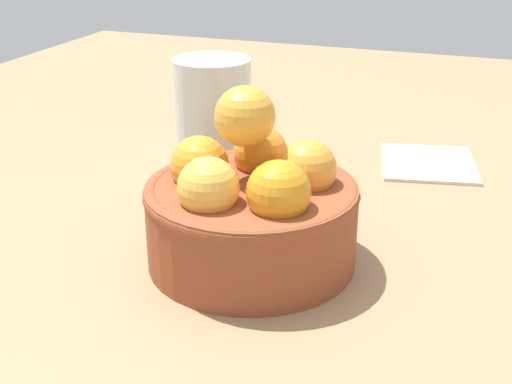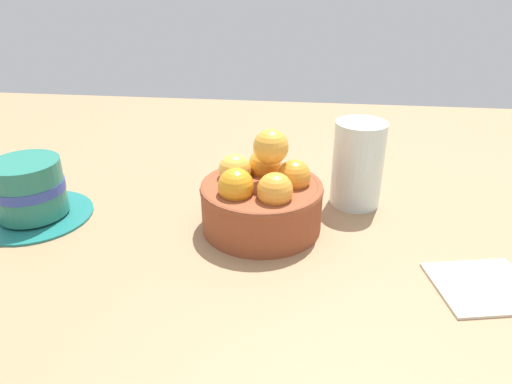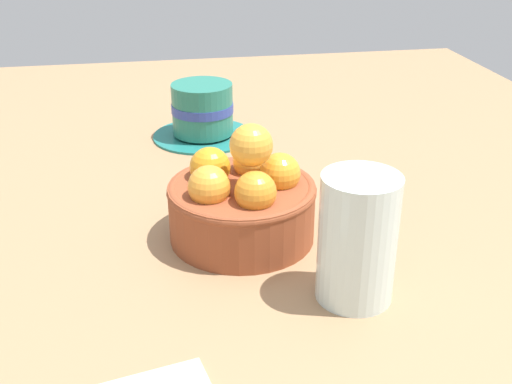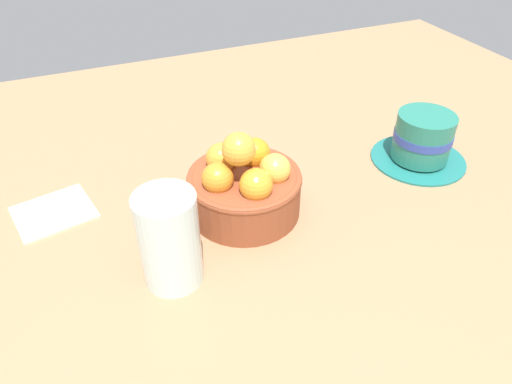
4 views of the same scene
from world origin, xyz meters
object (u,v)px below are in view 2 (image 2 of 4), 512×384
(water_glass, at_px, (358,164))
(folded_napkin, at_px, (484,285))
(coffee_cup, at_px, (30,192))
(terracotta_bowl, at_px, (262,197))

(water_glass, bearing_deg, folded_napkin, 124.15)
(coffee_cup, height_order, folded_napkin, coffee_cup)
(water_glass, bearing_deg, terracotta_bowl, 33.79)
(terracotta_bowl, relative_size, water_glass, 1.30)
(folded_napkin, bearing_deg, water_glass, -55.85)
(coffee_cup, xyz_separation_m, folded_napkin, (-0.50, 0.08, -0.03))
(water_glass, distance_m, folded_napkin, 0.21)
(coffee_cup, bearing_deg, folded_napkin, 170.98)
(coffee_cup, distance_m, folded_napkin, 0.51)
(coffee_cup, distance_m, water_glass, 0.40)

